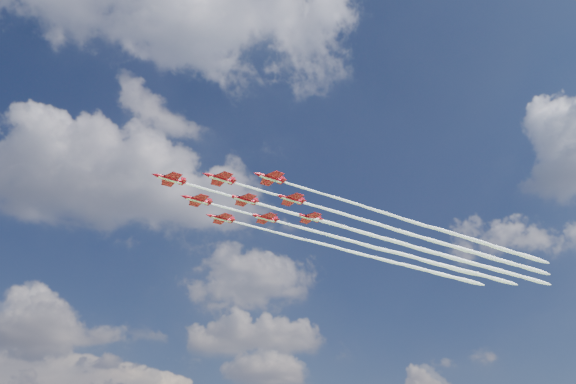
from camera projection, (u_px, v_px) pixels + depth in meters
The scene contains 9 objects.
jet_lead at pixel (360, 232), 177.82m from camera, with size 125.75×49.50×2.37m.
jet_row2_port at pixel (402, 231), 177.59m from camera, with size 125.75×49.50×2.37m.
jet_row2_starb at pixel (372, 246), 188.48m from camera, with size 125.75×49.50×2.37m.
jet_row3_port at pixel (444, 231), 177.36m from camera, with size 125.75×49.50×2.37m.
jet_row3_centre at pixel (411, 246), 188.25m from camera, with size 125.75×49.50×2.37m.
jet_row3_starb at pixel (383, 260), 199.14m from camera, with size 125.75×49.50×2.37m.
jet_row4_port at pixel (451, 246), 188.02m from camera, with size 125.75×49.50×2.37m.
jet_row4_starb at pixel (420, 259), 198.91m from camera, with size 125.75×49.50×2.37m.
jet_tail at pixel (458, 259), 198.68m from camera, with size 125.75×49.50×2.37m.
Camera 1 is at (-16.87, -136.44, 4.00)m, focal length 35.00 mm.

